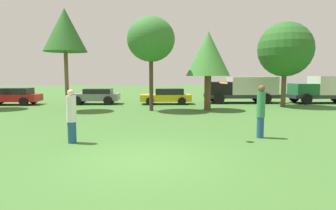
{
  "coord_description": "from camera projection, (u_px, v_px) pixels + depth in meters",
  "views": [
    {
      "loc": [
        0.1,
        -7.66,
        2.29
      ],
      "look_at": [
        0.9,
        3.17,
        1.17
      ],
      "focal_mm": 30.39,
      "sensor_mm": 36.0,
      "label": 1
    }
  ],
  "objects": [
    {
      "name": "tree_1",
      "position": [
        65.0,
        30.0,
        18.07
      ],
      "size": [
        2.74,
        2.74,
        6.56
      ],
      "color": "brown",
      "rests_on": "ground"
    },
    {
      "name": "person_catcher",
      "position": [
        261.0,
        110.0,
        10.43
      ],
      "size": [
        0.3,
        0.3,
        1.95
      ],
      "rotation": [
        0.0,
        0.0,
        -3.09
      ],
      "color": "navy",
      "rests_on": "ground"
    },
    {
      "name": "frisbee",
      "position": [
        224.0,
        83.0,
        9.84
      ],
      "size": [
        0.29,
        0.29,
        0.08
      ],
      "color": "orange"
    },
    {
      "name": "tree_2",
      "position": [
        151.0,
        40.0,
        18.2
      ],
      "size": [
        3.07,
        3.07,
        6.06
      ],
      "color": "#473323",
      "rests_on": "ground"
    },
    {
      "name": "ground_plane",
      "position": [
        144.0,
        159.0,
        7.83
      ],
      "size": [
        120.0,
        120.0,
        0.0
      ],
      "primitive_type": "plane",
      "color": "#3D6B2D"
    },
    {
      "name": "delivery_truck_black",
      "position": [
        243.0,
        89.0,
        24.03
      ],
      "size": [
        6.24,
        2.59,
        2.18
      ],
      "rotation": [
        0.0,
        0.0,
        3.1
      ],
      "color": "#2D2D33",
      "rests_on": "ground"
    },
    {
      "name": "tree_4",
      "position": [
        285.0,
        50.0,
        20.74
      ],
      "size": [
        3.96,
        3.96,
        6.19
      ],
      "color": "brown",
      "rests_on": "ground"
    },
    {
      "name": "parked_car_grey",
      "position": [
        96.0,
        96.0,
        23.01
      ],
      "size": [
        3.97,
        2.12,
        1.25
      ],
      "rotation": [
        0.0,
        0.0,
        3.1
      ],
      "color": "slate",
      "rests_on": "ground"
    },
    {
      "name": "tree_3",
      "position": [
        208.0,
        54.0,
        18.66
      ],
      "size": [
        2.91,
        2.91,
        5.19
      ],
      "color": "brown",
      "rests_on": "ground"
    },
    {
      "name": "parked_car_yellow",
      "position": [
        167.0,
        96.0,
        23.0
      ],
      "size": [
        4.12,
        2.03,
        1.27
      ],
      "rotation": [
        0.0,
        0.0,
        3.1
      ],
      "color": "gold",
      "rests_on": "ground"
    },
    {
      "name": "parked_car_red",
      "position": [
        13.0,
        96.0,
        22.4
      ],
      "size": [
        4.34,
        2.04,
        1.33
      ],
      "rotation": [
        0.0,
        0.0,
        3.1
      ],
      "color": "red",
      "rests_on": "ground"
    },
    {
      "name": "delivery_truck_green",
      "position": [
        327.0,
        88.0,
        23.82
      ],
      "size": [
        5.99,
        2.49,
        2.26
      ],
      "rotation": [
        0.0,
        0.0,
        3.1
      ],
      "color": "#2D2D33",
      "rests_on": "ground"
    },
    {
      "name": "person_thrower",
      "position": [
        71.0,
        116.0,
        9.63
      ],
      "size": [
        0.34,
        0.34,
        1.83
      ],
      "rotation": [
        0.0,
        0.0,
        0.05
      ],
      "color": "navy",
      "rests_on": "ground"
    }
  ]
}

